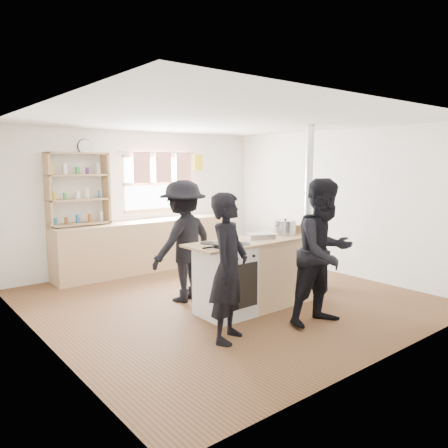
{
  "coord_description": "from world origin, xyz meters",
  "views": [
    {
      "loc": [
        -3.81,
        -4.71,
        1.93
      ],
      "look_at": [
        -0.1,
        -0.1,
        1.1
      ],
      "focal_mm": 35.0,
      "sensor_mm": 36.0,
      "label": 1
    }
  ],
  "objects": [
    {
      "name": "person_near_right",
      "position": [
        0.3,
        -1.5,
        0.88
      ],
      "size": [
        0.92,
        0.75,
        1.75
      ],
      "primitive_type": "imported",
      "rotation": [
        0.0,
        0.0,
        -0.11
      ],
      "color": "black",
      "rests_on": "ground"
    },
    {
      "name": "stockpot_stove",
      "position": [
        -0.31,
        -0.44,
        1.02
      ],
      "size": [
        0.25,
        0.25,
        0.2
      ],
      "color": "silver",
      "rests_on": "cooking_island"
    },
    {
      "name": "skillet_greens",
      "position": [
        -0.6,
        -0.71,
        0.96
      ],
      "size": [
        0.27,
        0.27,
        0.05
      ],
      "color": "black",
      "rests_on": "cooking_island"
    },
    {
      "name": "thermos",
      "position": [
        0.91,
        2.22,
        1.05
      ],
      "size": [
        0.1,
        0.1,
        0.3
      ],
      "primitive_type": "cylinder",
      "color": "silver",
      "rests_on": "back_counter"
    },
    {
      "name": "back_counter",
      "position": [
        0.0,
        2.22,
        0.45
      ],
      "size": [
        3.4,
        0.55,
        0.9
      ],
      "primitive_type": "cube",
      "color": "tan",
      "rests_on": "ground"
    },
    {
      "name": "bread_board",
      "position": [
        0.93,
        -0.61,
        0.98
      ],
      "size": [
        0.3,
        0.23,
        0.12
      ],
      "color": "tan",
      "rests_on": "cooking_island"
    },
    {
      "name": "person_far",
      "position": [
        -0.49,
        0.32,
        0.85
      ],
      "size": [
        1.22,
        0.89,
        1.69
      ],
      "primitive_type": "imported",
      "rotation": [
        0.0,
        0.0,
        3.4
      ],
      "color": "black",
      "rests_on": "ground"
    },
    {
      "name": "roast_tray",
      "position": [
        0.18,
        -0.52,
        0.97
      ],
      "size": [
        0.43,
        0.38,
        0.06
      ],
      "color": "silver",
      "rests_on": "cooking_island"
    },
    {
      "name": "cooking_island",
      "position": [
        0.14,
        -0.55,
        0.47
      ],
      "size": [
        1.97,
        0.64,
        0.93
      ],
      "color": "silver",
      "rests_on": "ground"
    },
    {
      "name": "flue_heater",
      "position": [
        1.37,
        -0.33,
        0.65
      ],
      "size": [
        0.35,
        0.35,
        2.5
      ],
      "color": "black",
      "rests_on": "ground"
    },
    {
      "name": "person_near_left",
      "position": [
        -0.9,
        -1.17,
        0.81
      ],
      "size": [
        0.71,
        0.64,
        1.62
      ],
      "primitive_type": "imported",
      "rotation": [
        0.0,
        0.0,
        0.54
      ],
      "color": "black",
      "rests_on": "ground"
    },
    {
      "name": "stockpot_counter",
      "position": [
        0.65,
        -0.54,
        1.03
      ],
      "size": [
        0.31,
        0.31,
        0.23
      ],
      "color": "#B1B1B3",
      "rests_on": "cooking_island"
    },
    {
      "name": "shelving_unit",
      "position": [
        -1.2,
        2.34,
        1.51
      ],
      "size": [
        1.0,
        0.28,
        1.2
      ],
      "color": "tan",
      "rests_on": "back_counter"
    },
    {
      "name": "ground",
      "position": [
        0.0,
        0.0,
        -0.01
      ],
      "size": [
        5.0,
        5.0,
        0.01
      ],
      "primitive_type": "cube",
      "color": "brown",
      "rests_on": "ground"
    }
  ]
}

